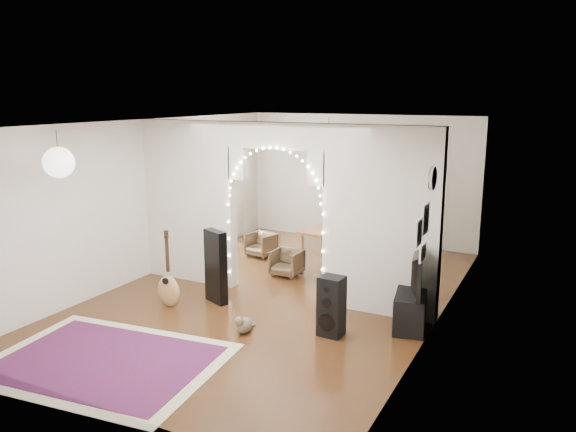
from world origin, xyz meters
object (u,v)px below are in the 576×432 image
at_px(bookcase, 375,218).
at_px(dining_chair_right, 287,263).
at_px(floor_speaker, 331,306).
at_px(media_console, 411,307).
at_px(dining_table, 337,236).
at_px(dining_chair_left, 261,244).
at_px(acoustic_guitar, 168,279).

bearing_deg(bookcase, dining_chair_right, -107.36).
distance_m(floor_speaker, media_console, 1.18).
bearing_deg(dining_table, dining_chair_right, -136.82).
relative_size(media_console, dining_chair_right, 2.00).
height_order(bookcase, dining_table, bookcase).
distance_m(dining_table, dining_chair_left, 1.84).
relative_size(acoustic_guitar, dining_chair_right, 1.98).
height_order(floor_speaker, media_console, floor_speaker).
bearing_deg(dining_table, bookcase, 95.43).
xyz_separation_m(bookcase, dining_chair_right, (-0.86, -2.19, -0.45)).
height_order(acoustic_guitar, bookcase, bookcase).
distance_m(media_console, dining_chair_right, 2.75).
relative_size(floor_speaker, dining_chair_left, 1.59).
xyz_separation_m(dining_table, dining_chair_left, (-1.74, 0.36, -0.45)).
bearing_deg(floor_speaker, dining_chair_right, 134.04).
bearing_deg(media_console, dining_table, 126.17).
relative_size(bookcase, dining_chair_right, 2.70).
bearing_deg(dining_chair_right, dining_table, 35.43).
bearing_deg(dining_chair_right, acoustic_guitar, -111.44).
xyz_separation_m(acoustic_guitar, dining_chair_right, (0.90, 2.11, -0.20)).
height_order(acoustic_guitar, dining_chair_right, acoustic_guitar).
bearing_deg(floor_speaker, bookcase, 104.82).
distance_m(dining_chair_left, dining_chair_right, 1.32).
bearing_deg(floor_speaker, dining_chair_left, 137.28).
distance_m(floor_speaker, dining_chair_left, 3.88).
bearing_deg(dining_table, acoustic_guitar, -112.79).
bearing_deg(bookcase, floor_speaker, -75.16).
distance_m(acoustic_guitar, dining_chair_right, 2.30).
bearing_deg(media_console, floor_speaker, -146.84).
relative_size(media_console, dining_table, 0.76).
bearing_deg(dining_chair_left, dining_chair_right, -29.56).
distance_m(media_console, dining_table, 2.45).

